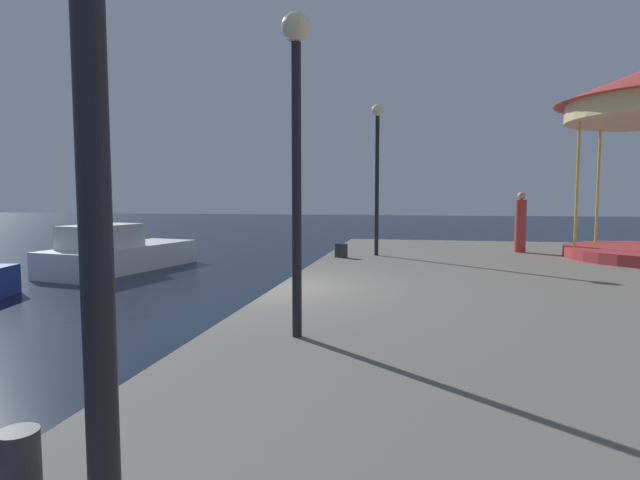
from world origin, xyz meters
The scene contains 8 objects.
ground_plane centered at (0.00, 0.00, 0.00)m, with size 120.00×120.00×0.00m, color black.
motorboat_white centered at (-7.39, 6.44, 0.61)m, with size 3.09×6.04×1.62m.
lamp_post_mid_promenade centered at (1.24, -3.47, 3.55)m, with size 0.36×0.36×3.98m.
lamp_post_far_end centered at (1.49, 5.78, 3.82)m, with size 0.36×0.36×4.44m.
bollard_center centered at (0.61, 5.03, 1.00)m, with size 0.24×0.24×0.40m, color #2D2D33.
bollard_north centered at (0.44, -7.22, 1.00)m, with size 0.24×0.24×0.40m, color #2D2D33.
bollard_south centered at (0.45, 5.12, 1.00)m, with size 0.24×0.24×0.40m, color #2D2D33.
person_by_the_water centered at (5.86, 7.50, 1.69)m, with size 0.34×0.34×1.89m.
Camera 1 is at (2.74, -9.80, 2.58)m, focal length 29.44 mm.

